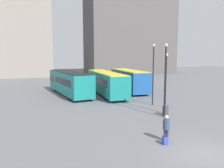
% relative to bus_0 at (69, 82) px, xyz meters
% --- Properties ---
extents(ground_plane, '(160.00, 160.00, 0.00)m').
position_rel_bus_0_xyz_m(ground_plane, '(4.35, -20.22, -1.65)').
color(ground_plane, slate).
extents(building_block_right, '(24.16, 14.07, 32.33)m').
position_rel_bus_0_xyz_m(building_block_right, '(21.35, 31.50, 14.52)').
color(building_block_right, '#5B5656').
rests_on(building_block_right, ground_plane).
extents(bus_0, '(4.48, 11.77, 3.02)m').
position_rel_bus_0_xyz_m(bus_0, '(0.00, 0.00, 0.00)').
color(bus_0, '#19847F').
rests_on(bus_0, ground_plane).
extents(bus_1, '(2.64, 12.27, 2.96)m').
position_rel_bus_0_xyz_m(bus_1, '(4.68, -1.18, -0.02)').
color(bus_1, '#19847F').
rests_on(bus_1, ground_plane).
extents(bus_2, '(2.97, 10.12, 3.04)m').
position_rel_bus_0_xyz_m(bus_2, '(8.69, 0.41, 0.00)').
color(bus_2, '#1E56A3').
rests_on(bus_2, ground_plane).
extents(traveler, '(0.47, 0.47, 1.60)m').
position_rel_bus_0_xyz_m(traveler, '(3.45, -18.14, -0.70)').
color(traveler, '#382D4C').
rests_on(traveler, ground_plane).
extents(suitcase, '(0.29, 0.38, 0.70)m').
position_rel_bus_0_xyz_m(suitcase, '(3.13, -18.54, -1.40)').
color(suitcase, '#334CB2').
rests_on(suitcase, ground_plane).
extents(lamp_post_0, '(0.28, 0.28, 5.31)m').
position_rel_bus_0_xyz_m(lamp_post_0, '(6.85, -12.50, 1.50)').
color(lamp_post_0, black).
rests_on(lamp_post_0, ground_plane).
extents(lamp_post_1, '(0.28, 0.28, 6.28)m').
position_rel_bus_0_xyz_m(lamp_post_1, '(7.48, -9.06, 2.01)').
color(lamp_post_1, black).
rests_on(lamp_post_1, ground_plane).
extents(lamp_post_2, '(0.28, 0.28, 6.07)m').
position_rel_bus_0_xyz_m(lamp_post_2, '(6.11, -13.56, 1.90)').
color(lamp_post_2, black).
rests_on(lamp_post_2, ground_plane).
extents(trash_bin, '(0.52, 0.52, 0.85)m').
position_rel_bus_0_xyz_m(trash_bin, '(6.51, -13.15, -1.22)').
color(trash_bin, '#47474C').
rests_on(trash_bin, ground_plane).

